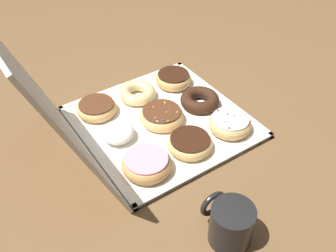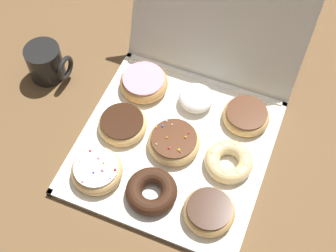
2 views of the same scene
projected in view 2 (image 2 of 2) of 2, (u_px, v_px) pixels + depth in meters
The scene contains 12 objects.
ground_plane at pixel (174, 148), 1.10m from camera, with size 3.00×3.00×0.00m, color brown.
donut_box at pixel (174, 147), 1.09m from camera, with size 0.43×0.43×0.01m.
sprinkle_donut_0 at pixel (97, 171), 1.03m from camera, with size 0.12×0.12×0.04m.
chocolate_cake_ring_donut_1 at pixel (152, 191), 1.01m from camera, with size 0.11×0.11×0.04m.
chocolate_frosted_donut_2 at pixel (209, 211), 0.98m from camera, with size 0.11×0.11×0.04m.
chocolate_frosted_donut_3 at pixel (123, 124), 1.10m from camera, with size 0.12×0.12×0.04m.
sprinkle_donut_4 at pixel (173, 141), 1.07m from camera, with size 0.12×0.12×0.04m.
cruller_donut_5 at pixel (229, 160), 1.05m from camera, with size 0.11×0.11×0.04m.
pink_frosted_donut_6 at pixel (144, 83), 1.16m from camera, with size 0.12×0.12×0.04m.
powdered_filled_donut_7 at pixel (196, 98), 1.13m from camera, with size 0.09×0.09×0.04m.
chocolate_frosted_donut_8 at pixel (246, 116), 1.11m from camera, with size 0.11×0.11×0.03m.
coffee_mug at pixel (46, 62), 1.17m from camera, with size 0.11×0.09×0.09m.
Camera 2 is at (0.19, -0.50, 0.96)m, focal length 50.22 mm.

